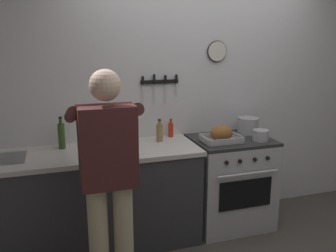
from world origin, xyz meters
The scene contains 12 objects.
wall_back centered at (0.00, 1.35, 1.30)m, with size 6.00×0.13×2.60m.
counter_block centered at (-1.21, 0.99, 0.46)m, with size 2.03×0.65×0.90m.
stove centered at (0.22, 0.99, 0.45)m, with size 0.76×0.67×0.90m.
person_cook centered at (-1.08, 0.31, 0.95)m, with size 0.51×0.63×1.66m.
roasting_pan centered at (0.06, 0.90, 0.97)m, with size 0.35×0.26×0.16m.
stock_pot centered at (0.47, 1.12, 0.98)m, with size 0.21×0.21×0.16m.
saucepan centered at (0.44, 0.83, 0.95)m, with size 0.15×0.15×0.11m.
cutting_board centered at (-1.04, 0.94, 0.91)m, with size 0.36×0.24×0.02m, color tan.
bottle_soy_sauce centered at (-0.82, 1.13, 0.98)m, with size 0.06×0.06×0.20m.
bottle_hot_sauce centered at (-0.32, 1.23, 0.97)m, with size 0.05×0.05×0.18m.
bottle_olive_oil centered at (-1.36, 1.16, 1.02)m, with size 0.06×0.06×0.29m.
bottle_vinegar centered at (-0.48, 1.11, 0.99)m, with size 0.06×0.06×0.21m.
Camera 1 is at (-1.42, -2.06, 1.85)m, focal length 38.82 mm.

